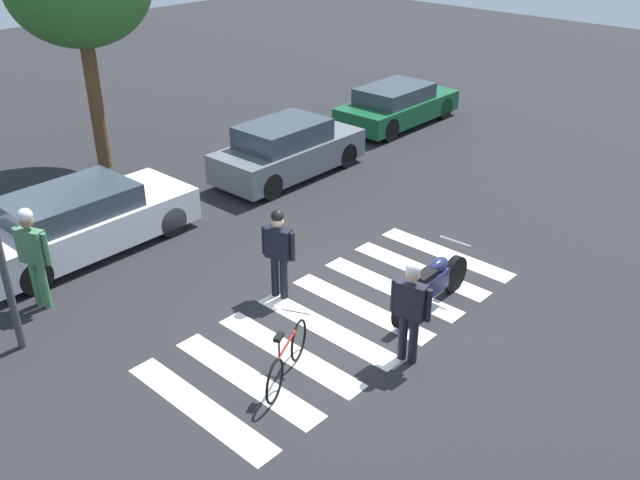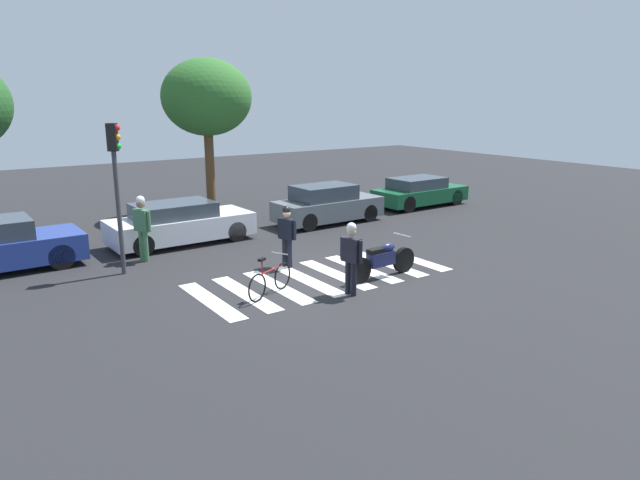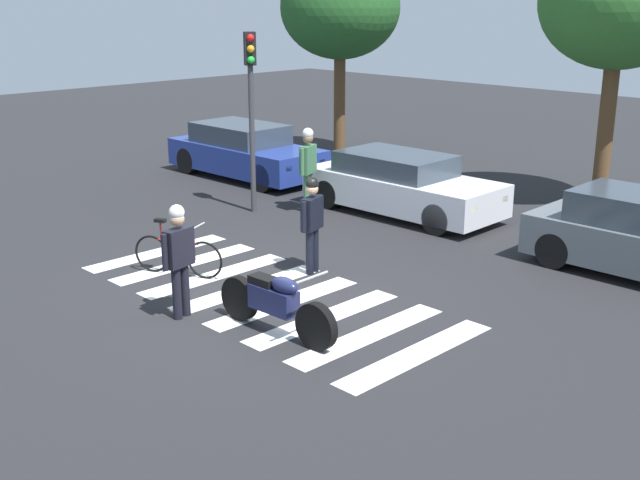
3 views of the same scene
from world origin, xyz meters
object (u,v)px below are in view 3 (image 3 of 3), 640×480
officer_by_motorcycle (179,253)px  pedestrian_bystander (308,163)px  leaning_bicycle (177,255)px  police_motorcycle (276,303)px  traffic_light_pole (251,93)px  car_blue_hatchback (245,152)px  officer_on_foot (312,218)px  car_white_van (401,185)px

officer_by_motorcycle → pedestrian_bystander: pedestrian_bystander is taller
pedestrian_bystander → leaning_bicycle: bearing=-71.9°
pedestrian_bystander → police_motorcycle: bearing=-47.8°
traffic_light_pole → officer_by_motorcycle: bearing=-50.3°
officer_by_motorcycle → car_blue_hatchback: 9.77m
leaning_bicycle → traffic_light_pole: (-2.35, 3.72, 2.30)m
officer_on_foot → car_white_van: 4.46m
police_motorcycle → traffic_light_pole: 7.21m
officer_on_foot → pedestrian_bystander: bearing=137.1°
car_blue_hatchback → traffic_light_pole: bearing=-36.5°
leaning_bicycle → pedestrian_bystander: 4.93m
car_white_van → pedestrian_bystander: bearing=-140.2°
officer_on_foot → officer_by_motorcycle: 2.82m
pedestrian_bystander → car_blue_hatchback: pedestrian_bystander is taller
leaning_bicycle → officer_by_motorcycle: (1.61, -1.06, 0.65)m
police_motorcycle → traffic_light_pole: traffic_light_pole is taller
police_motorcycle → leaning_bicycle: police_motorcycle is taller
officer_on_foot → officer_by_motorcycle: bearing=-89.0°
officer_by_motorcycle → pedestrian_bystander: bearing=118.8°
car_blue_hatchback → officer_on_foot: bearing=-31.0°
car_white_van → car_blue_hatchback: bearing=-179.0°
leaning_bicycle → officer_on_foot: 2.44m
officer_on_foot → pedestrian_bystander: 4.20m
leaning_bicycle → car_white_van: (0.09, 5.96, 0.28)m
car_blue_hatchback → traffic_light_pole: traffic_light_pole is taller
officer_on_foot → traffic_light_pole: size_ratio=0.44×
car_blue_hatchback → car_white_van: size_ratio=1.01×
police_motorcycle → officer_by_motorcycle: bearing=-158.2°
pedestrian_bystander → car_white_van: size_ratio=0.42×
leaning_bicycle → officer_by_motorcycle: size_ratio=0.89×
car_blue_hatchback → pedestrian_bystander: bearing=-18.4°
car_white_van → police_motorcycle: bearing=-64.9°
car_blue_hatchback → car_white_van: (5.36, 0.09, -0.03)m
leaning_bicycle → car_white_van: bearing=89.1°
leaning_bicycle → car_white_van: size_ratio=0.34×
police_motorcycle → car_white_van: car_white_van is taller
car_blue_hatchback → officer_by_motorcycle: bearing=-45.2°
car_blue_hatchback → leaning_bicycle: bearing=-48.1°
pedestrian_bystander → traffic_light_pole: 1.99m
traffic_light_pole → car_blue_hatchback: bearing=143.5°
leaning_bicycle → officer_by_motorcycle: 2.03m
leaning_bicycle → pedestrian_bystander: (-1.52, 4.63, 0.75)m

